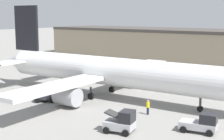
{
  "coord_description": "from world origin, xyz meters",
  "views": [
    {
      "loc": [
        28.06,
        -36.47,
        11.29
      ],
      "look_at": [
        0.0,
        0.0,
        3.84
      ],
      "focal_mm": 55.0,
      "sensor_mm": 36.0,
      "label": 1
    }
  ],
  "objects": [
    {
      "name": "baggage_tug",
      "position": [
        15.5,
        -5.94,
        0.92
      ],
      "size": [
        3.79,
        2.6,
        1.97
      ],
      "rotation": [
        0.0,
        0.0,
        0.21
      ],
      "color": "#B2B2B7",
      "rests_on": "ground_plane"
    },
    {
      "name": "ground_crew_worker",
      "position": [
        8.21,
        -3.95,
        0.92
      ],
      "size": [
        0.38,
        0.38,
        1.72
      ],
      "rotation": [
        0.0,
        0.0,
        1.55
      ],
      "color": "#1E2338",
      "rests_on": "ground_plane"
    },
    {
      "name": "terminal_building",
      "position": [
        -4.23,
        42.93,
        3.85
      ],
      "size": [
        89.1,
        16.74,
        7.7
      ],
      "color": "gray",
      "rests_on": "ground_plane"
    },
    {
      "name": "pushback_tug",
      "position": [
        -5.38,
        -6.78,
        0.91
      ],
      "size": [
        3.33,
        3.21,
        1.96
      ],
      "rotation": [
        0.0,
        0.0,
        0.65
      ],
      "color": "#2D2D33",
      "rests_on": "ground_plane"
    },
    {
      "name": "ground_plane",
      "position": [
        0.0,
        0.0,
        0.0
      ],
      "size": [
        400.0,
        400.0,
        0.0
      ],
      "primitive_type": "plane",
      "color": "gray"
    },
    {
      "name": "belt_loader_truck",
      "position": [
        9.39,
        -10.66,
        1.04
      ],
      "size": [
        3.18,
        2.72,
        2.22
      ],
      "rotation": [
        0.0,
        0.0,
        0.25
      ],
      "color": "#B2B2B7",
      "rests_on": "ground_plane"
    },
    {
      "name": "airplane",
      "position": [
        -1.05,
        -0.06,
        3.59
      ],
      "size": [
        42.22,
        34.16,
        12.72
      ],
      "rotation": [
        0.0,
        0.0,
        0.06
      ],
      "color": "silver",
      "rests_on": "ground_plane"
    }
  ]
}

